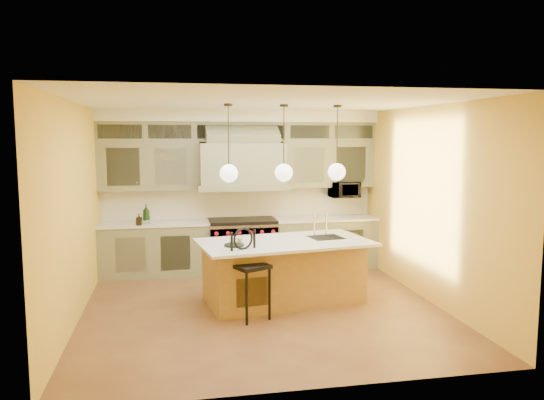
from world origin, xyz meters
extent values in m
plane|color=brown|center=(0.00, 0.00, 0.00)|extent=(5.00, 5.00, 0.00)
plane|color=white|center=(0.00, 0.00, 2.90)|extent=(5.00, 5.00, 0.00)
plane|color=gold|center=(0.00, 2.50, 1.45)|extent=(5.00, 0.00, 5.00)
plane|color=gold|center=(0.00, -2.50, 1.45)|extent=(5.00, 0.00, 5.00)
plane|color=gold|center=(-2.50, 0.00, 1.45)|extent=(0.00, 5.00, 5.00)
plane|color=gold|center=(2.50, 0.00, 1.45)|extent=(0.00, 5.00, 5.00)
cube|color=#797B5B|center=(-1.55, 2.17, 0.45)|extent=(1.90, 0.65, 0.90)
cube|color=#797B5B|center=(1.55, 2.17, 0.45)|extent=(1.90, 0.65, 0.90)
cube|color=silver|center=(-1.55, 2.17, 0.92)|extent=(1.90, 0.68, 0.04)
cube|color=silver|center=(1.55, 2.17, 0.92)|extent=(1.90, 0.68, 0.04)
cube|color=silver|center=(0.00, 2.48, 1.22)|extent=(5.00, 0.04, 0.56)
cube|color=#797B5B|center=(-1.62, 2.33, 1.93)|extent=(1.75, 0.35, 0.85)
cube|color=#797B5B|center=(1.62, 2.33, 1.93)|extent=(1.75, 0.35, 0.85)
cube|color=#797B5B|center=(0.00, 2.15, 1.95)|extent=(1.50, 0.70, 0.75)
cube|color=#747756|center=(0.00, 2.15, 1.55)|extent=(1.60, 0.76, 0.10)
cube|color=#333833|center=(0.00, 2.33, 2.53)|extent=(5.00, 0.35, 0.35)
cube|color=white|center=(0.00, 2.31, 2.80)|extent=(5.00, 0.47, 0.20)
cube|color=silver|center=(0.00, 2.15, 0.45)|extent=(1.20, 0.70, 0.90)
cube|color=black|center=(0.00, 2.15, 0.93)|extent=(1.20, 0.70, 0.06)
cube|color=silver|center=(0.00, 1.83, 0.78)|extent=(1.20, 0.06, 0.14)
cube|color=olive|center=(0.36, 0.27, 0.44)|extent=(2.36, 1.38, 0.88)
cube|color=silver|center=(0.37, 0.22, 0.90)|extent=(2.64, 1.66, 0.04)
cube|color=black|center=(1.05, 0.38, 0.90)|extent=(0.53, 0.49, 0.05)
cylinder|color=black|center=(-0.32, -0.64, 0.35)|extent=(0.04, 0.04, 0.70)
cylinder|color=black|center=(0.01, -0.49, 0.35)|extent=(0.04, 0.04, 0.70)
cylinder|color=black|center=(-0.47, -0.31, 0.35)|extent=(0.04, 0.04, 0.70)
cylinder|color=black|center=(-0.14, -0.16, 0.35)|extent=(0.04, 0.04, 0.70)
cube|color=black|center=(-0.23, -0.40, 0.72)|extent=(0.57, 0.57, 0.05)
torus|color=black|center=(-0.30, -0.23, 1.07)|extent=(0.29, 0.16, 0.31)
imported|color=black|center=(1.95, 2.25, 1.45)|extent=(0.54, 0.37, 0.30)
imported|color=black|center=(-1.69, 2.15, 1.10)|extent=(0.14, 0.14, 0.33)
imported|color=black|center=(-1.80, 1.92, 1.04)|extent=(0.10, 0.10, 0.20)
imported|color=silver|center=(-1.73, 2.15, 0.97)|extent=(0.28, 0.28, 0.06)
imported|color=white|center=(-0.31, 0.10, 0.97)|extent=(0.12, 0.12, 0.10)
cylinder|color=#2D2319|center=(-0.44, 0.27, 2.88)|extent=(0.12, 0.12, 0.03)
cylinder|color=#2D2319|center=(-0.44, 0.27, 2.44)|extent=(0.02, 0.02, 0.93)
sphere|color=white|center=(-0.44, 0.27, 1.92)|extent=(0.26, 0.26, 0.26)
cylinder|color=#2D2319|center=(0.36, 0.27, 2.88)|extent=(0.12, 0.12, 0.03)
cylinder|color=#2D2319|center=(0.36, 0.27, 2.44)|extent=(0.02, 0.02, 0.93)
sphere|color=white|center=(0.36, 0.27, 1.92)|extent=(0.26, 0.26, 0.26)
cylinder|color=#2D2319|center=(1.16, 0.27, 2.88)|extent=(0.12, 0.12, 0.03)
cylinder|color=#2D2319|center=(1.16, 0.27, 2.44)|extent=(0.02, 0.02, 0.93)
sphere|color=white|center=(1.16, 0.27, 1.92)|extent=(0.26, 0.26, 0.26)
camera|label=1|loc=(-1.24, -7.23, 2.44)|focal=35.00mm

